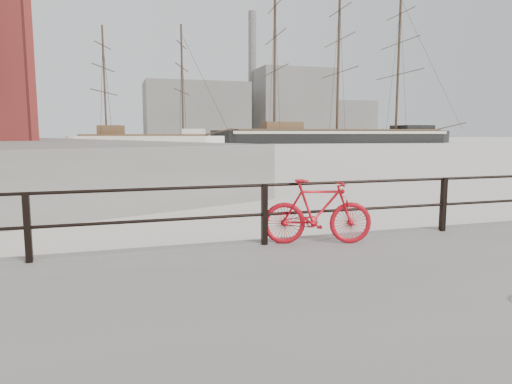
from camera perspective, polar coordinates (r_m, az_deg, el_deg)
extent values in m
plane|color=white|center=(9.42, 21.52, -6.44)|extent=(400.00, 400.00, 0.00)
imported|color=#B80C18|center=(7.54, 7.71, -2.45)|extent=(1.78, 0.74, 1.07)
cube|color=gray|center=(149.49, -7.53, 9.93)|extent=(32.00, 18.00, 18.00)
cube|color=gray|center=(164.09, 4.49, 10.79)|extent=(26.00, 20.00, 24.00)
cube|color=gray|center=(178.11, 10.83, 8.80)|extent=(20.00, 16.00, 14.00)
cylinder|color=gray|center=(165.39, -0.46, 14.26)|extent=(2.80, 2.80, 44.00)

